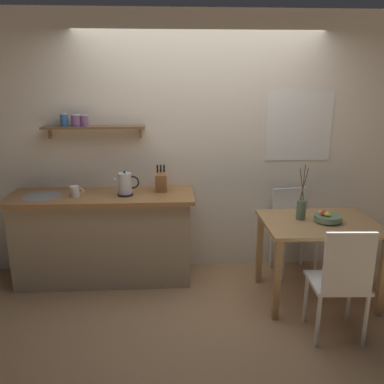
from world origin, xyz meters
name	(u,v)px	position (x,y,z in m)	size (l,w,h in m)	color
ground_plane	(204,290)	(0.00, 0.00, 0.00)	(14.00, 14.00, 0.00)	#A87F56
back_wall	(218,145)	(0.20, 0.65, 1.35)	(6.80, 0.11, 2.70)	silver
kitchen_counter	(104,237)	(-1.00, 0.32, 0.47)	(1.83, 0.63, 0.93)	tan
wall_shelf	(87,125)	(-1.13, 0.49, 1.59)	(1.01, 0.20, 0.26)	brown
dining_table	(319,234)	(1.05, -0.19, 0.65)	(1.03, 0.78, 0.77)	tan
dining_chair_near	(341,279)	(0.99, -0.86, 0.54)	(0.45, 0.43, 0.96)	silver
dining_chair_far	(292,225)	(0.98, 0.41, 0.52)	(0.48, 0.44, 0.90)	white
fruit_bowl	(327,217)	(1.10, -0.21, 0.82)	(0.24, 0.24, 0.11)	slate
twig_vase	(301,209)	(0.89, -0.12, 0.88)	(0.09, 0.08, 0.52)	#567056
electric_kettle	(125,184)	(-0.75, 0.26, 1.04)	(0.24, 0.15, 0.25)	black
knife_block	(161,181)	(-0.41, 0.38, 1.03)	(0.12, 0.18, 0.28)	#9E6B3D
coffee_mug_by_sink	(75,191)	(-1.24, 0.24, 0.98)	(0.13, 0.09, 0.10)	white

